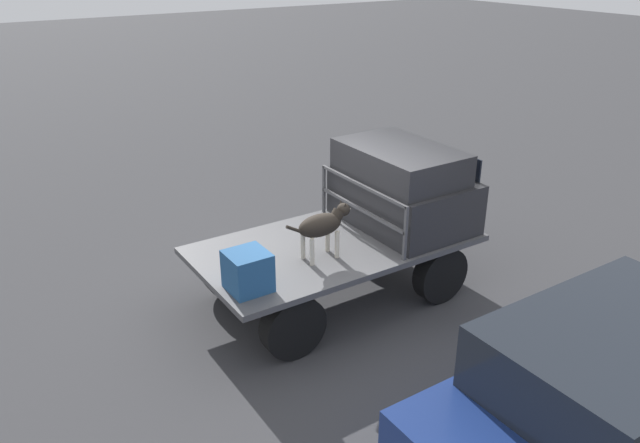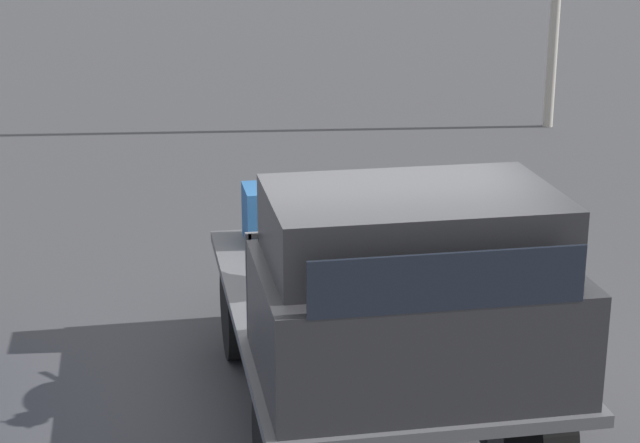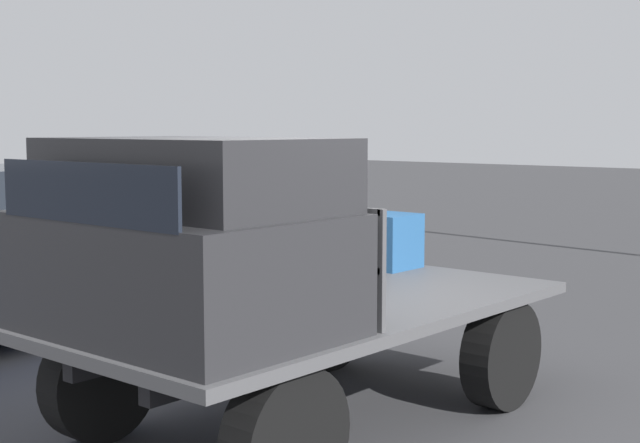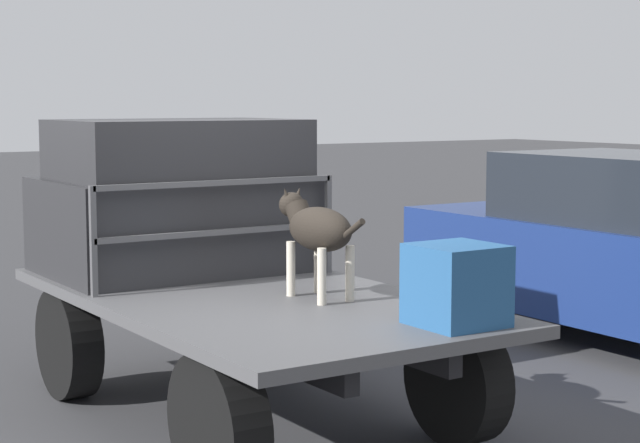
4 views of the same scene
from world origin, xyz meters
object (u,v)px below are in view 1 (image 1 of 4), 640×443
at_px(flatbed_truck, 335,258).
at_px(cargo_crate, 248,271).
at_px(dog, 323,225).
at_px(parked_sedan, 620,403).

height_order(flatbed_truck, cargo_crate, cargo_crate).
xyz_separation_m(flatbed_truck, cargo_crate, (-1.59, -0.51, 0.49)).
xyz_separation_m(flatbed_truck, dog, (-0.39, -0.30, 0.71)).
xyz_separation_m(flatbed_truck, parked_sedan, (0.30, -4.10, 0.22)).
relative_size(flatbed_truck, cargo_crate, 8.07).
bearing_deg(flatbed_truck, cargo_crate, -162.19).
bearing_deg(parked_sedan, cargo_crate, 122.12).
bearing_deg(cargo_crate, parked_sedan, -62.19).
height_order(flatbed_truck, dog, dog).
bearing_deg(dog, parked_sedan, -92.75).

